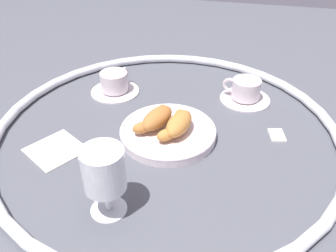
{
  "coord_description": "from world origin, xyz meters",
  "views": [
    {
      "loc": [
        -0.69,
        -0.15,
        0.52
      ],
      "look_at": [
        -0.01,
        -0.01,
        0.03
      ],
      "focal_mm": 38.85,
      "sensor_mm": 36.0,
      "label": 1
    }
  ],
  "objects_px": {
    "coffee_cup_far": "(245,91)",
    "sugar_packet": "(277,134)",
    "folded_napkin": "(55,149)",
    "croissant_small": "(156,118)",
    "juice_glass_left": "(104,172)",
    "croissant_large": "(178,124)",
    "coffee_cup_near": "(115,84)",
    "pastry_plate": "(168,132)"
  },
  "relations": [
    {
      "from": "coffee_cup_far",
      "to": "sugar_packet",
      "type": "height_order",
      "value": "coffee_cup_far"
    },
    {
      "from": "folded_napkin",
      "to": "croissant_small",
      "type": "bearing_deg",
      "value": -61.36
    },
    {
      "from": "juice_glass_left",
      "to": "sugar_packet",
      "type": "height_order",
      "value": "juice_glass_left"
    },
    {
      "from": "croissant_large",
      "to": "coffee_cup_far",
      "type": "distance_m",
      "value": 0.26
    },
    {
      "from": "croissant_small",
      "to": "coffee_cup_near",
      "type": "height_order",
      "value": "croissant_small"
    },
    {
      "from": "croissant_small",
      "to": "coffee_cup_far",
      "type": "relative_size",
      "value": 0.94
    },
    {
      "from": "croissant_large",
      "to": "croissant_small",
      "type": "height_order",
      "value": "same"
    },
    {
      "from": "coffee_cup_near",
      "to": "croissant_large",
      "type": "bearing_deg",
      "value": -129.75
    },
    {
      "from": "croissant_large",
      "to": "sugar_packet",
      "type": "bearing_deg",
      "value": -74.69
    },
    {
      "from": "juice_glass_left",
      "to": "coffee_cup_far",
      "type": "bearing_deg",
      "value": -26.5
    },
    {
      "from": "croissant_large",
      "to": "croissant_small",
      "type": "xyz_separation_m",
      "value": [
        0.01,
        0.05,
        0.0
      ]
    },
    {
      "from": "croissant_large",
      "to": "sugar_packet",
      "type": "xyz_separation_m",
      "value": [
        0.06,
        -0.23,
        -0.04
      ]
    },
    {
      "from": "croissant_small",
      "to": "coffee_cup_near",
      "type": "bearing_deg",
      "value": 43.97
    },
    {
      "from": "croissant_small",
      "to": "coffee_cup_far",
      "type": "height_order",
      "value": "croissant_small"
    },
    {
      "from": "sugar_packet",
      "to": "coffee_cup_near",
      "type": "bearing_deg",
      "value": 63.34
    },
    {
      "from": "coffee_cup_far",
      "to": "croissant_small",
      "type": "bearing_deg",
      "value": 135.55
    },
    {
      "from": "coffee_cup_near",
      "to": "coffee_cup_far",
      "type": "xyz_separation_m",
      "value": [
        0.03,
        -0.36,
        0.0
      ]
    },
    {
      "from": "pastry_plate",
      "to": "coffee_cup_near",
      "type": "relative_size",
      "value": 1.67
    },
    {
      "from": "croissant_small",
      "to": "coffee_cup_far",
      "type": "distance_m",
      "value": 0.28
    },
    {
      "from": "croissant_small",
      "to": "juice_glass_left",
      "type": "distance_m",
      "value": 0.26
    },
    {
      "from": "croissant_small",
      "to": "sugar_packet",
      "type": "distance_m",
      "value": 0.29
    },
    {
      "from": "croissant_large",
      "to": "juice_glass_left",
      "type": "xyz_separation_m",
      "value": [
        -0.24,
        0.08,
        0.05
      ]
    },
    {
      "from": "juice_glass_left",
      "to": "folded_napkin",
      "type": "bearing_deg",
      "value": 51.76
    },
    {
      "from": "croissant_large",
      "to": "sugar_packet",
      "type": "height_order",
      "value": "croissant_large"
    },
    {
      "from": "croissant_large",
      "to": "folded_napkin",
      "type": "distance_m",
      "value": 0.28
    },
    {
      "from": "coffee_cup_near",
      "to": "juice_glass_left",
      "type": "relative_size",
      "value": 0.97
    },
    {
      "from": "coffee_cup_near",
      "to": "sugar_packet",
      "type": "xyz_separation_m",
      "value": [
        -0.12,
        -0.44,
        -0.02
      ]
    },
    {
      "from": "pastry_plate",
      "to": "coffee_cup_near",
      "type": "xyz_separation_m",
      "value": [
        0.17,
        0.19,
        0.01
      ]
    },
    {
      "from": "pastry_plate",
      "to": "croissant_large",
      "type": "height_order",
      "value": "croissant_large"
    },
    {
      "from": "sugar_packet",
      "to": "coffee_cup_far",
      "type": "bearing_deg",
      "value": 16.91
    },
    {
      "from": "coffee_cup_near",
      "to": "juice_glass_left",
      "type": "distance_m",
      "value": 0.45
    },
    {
      "from": "sugar_packet",
      "to": "folded_napkin",
      "type": "relative_size",
      "value": 0.45
    },
    {
      "from": "coffee_cup_far",
      "to": "juice_glass_left",
      "type": "xyz_separation_m",
      "value": [
        -0.46,
        0.23,
        0.07
      ]
    },
    {
      "from": "pastry_plate",
      "to": "coffee_cup_far",
      "type": "height_order",
      "value": "coffee_cup_far"
    },
    {
      "from": "pastry_plate",
      "to": "sugar_packet",
      "type": "height_order",
      "value": "pastry_plate"
    },
    {
      "from": "croissant_small",
      "to": "folded_napkin",
      "type": "distance_m",
      "value": 0.24
    },
    {
      "from": "croissant_small",
      "to": "coffee_cup_far",
      "type": "xyz_separation_m",
      "value": [
        0.2,
        -0.2,
        -0.02
      ]
    },
    {
      "from": "coffee_cup_near",
      "to": "folded_napkin",
      "type": "bearing_deg",
      "value": 170.98
    },
    {
      "from": "juice_glass_left",
      "to": "coffee_cup_near",
      "type": "bearing_deg",
      "value": 17.6
    },
    {
      "from": "pastry_plate",
      "to": "sugar_packet",
      "type": "relative_size",
      "value": 4.54
    },
    {
      "from": "coffee_cup_far",
      "to": "croissant_large",
      "type": "bearing_deg",
      "value": 145.9
    },
    {
      "from": "croissant_small",
      "to": "sugar_packet",
      "type": "bearing_deg",
      "value": -79.76
    }
  ]
}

